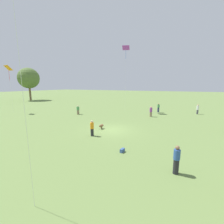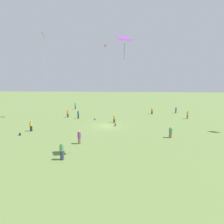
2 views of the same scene
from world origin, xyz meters
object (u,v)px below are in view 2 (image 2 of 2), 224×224
(person_5, at_px, (176,110))
(person_6, at_px, (31,126))
(person_10, at_px, (79,137))
(kite_1, at_px, (124,42))
(kite_4, at_px, (105,51))
(person_7, at_px, (78,114))
(person_9, at_px, (171,132))
(kite_3, at_px, (43,39))
(person_4, at_px, (75,106))
(person_11, at_px, (114,119))
(person_2, at_px, (68,114))
(person_8, at_px, (188,115))
(dog_0, at_px, (115,124))
(picnic_bag_1, at_px, (95,119))
(person_0, at_px, (62,152))
(person_1, at_px, (152,111))
(picnic_bag_0, at_px, (20,134))

(person_5, relative_size, person_6, 0.96)
(person_6, bearing_deg, person_10, 38.85)
(kite_1, xyz_separation_m, kite_4, (-23.50, -5.08, 3.35))
(person_7, height_order, person_9, person_7)
(kite_3, relative_size, kite_4, 1.11)
(person_4, distance_m, person_11, 21.01)
(person_2, distance_m, person_6, 11.80)
(person_8, height_order, dog_0, person_8)
(person_5, distance_m, kite_4, 22.72)
(person_10, xyz_separation_m, picnic_bag_1, (-14.28, -0.85, -0.70))
(person_11, height_order, kite_1, kite_1)
(person_0, distance_m, person_2, 22.41)
(kite_4, bearing_deg, kite_3, -15.78)
(person_7, height_order, kite_4, kite_4)
(person_10, height_order, person_11, person_10)
(person_0, relative_size, dog_0, 2.44)
(person_1, bearing_deg, person_11, 122.81)
(person_10, height_order, kite_4, kite_4)
(person_10, height_order, picnic_bag_0, person_10)
(person_6, distance_m, person_8, 30.51)
(person_4, xyz_separation_m, kite_1, (31.46, 15.10, 10.62))
(person_4, bearing_deg, kite_4, -35.54)
(person_6, relative_size, kite_3, 0.10)
(person_2, relative_size, person_7, 1.00)
(person_6, bearing_deg, kite_4, 125.29)
(kite_4, bearing_deg, picnic_bag_1, 41.51)
(person_2, relative_size, dog_0, 2.43)
(person_8, relative_size, person_11, 1.10)
(person_11, height_order, picnic_bag_0, person_11)
(kite_1, relative_size, dog_0, 17.10)
(person_1, xyz_separation_m, person_8, (5.14, 6.81, 0.10))
(person_1, xyz_separation_m, person_9, (18.86, 0.20, -0.01))
(person_9, bearing_deg, person_0, 117.78)
(person_2, distance_m, kite_4, 16.66)
(person_0, xyz_separation_m, picnic_bag_1, (-18.96, -0.43, -0.71))
(person_4, bearing_deg, picnic_bag_0, -87.41)
(person_1, relative_size, person_10, 0.93)
(person_2, xyz_separation_m, picnic_bag_0, (14.00, -2.23, -0.67))
(person_6, xyz_separation_m, person_9, (1.26, 21.24, -0.07))
(person_4, bearing_deg, person_8, -19.12)
(person_1, bearing_deg, person_9, 162.45)
(person_6, height_order, picnic_bag_0, person_6)
(kite_3, distance_m, dog_0, 23.42)
(person_4, bearing_deg, person_9, -46.51)
(person_2, xyz_separation_m, kite_4, (-4.21, 7.94, 14.03))
(picnic_bag_1, bearing_deg, person_7, -107.92)
(kite_3, bearing_deg, person_5, -52.68)
(person_2, distance_m, person_10, 18.20)
(person_2, relative_size, kite_4, 0.11)
(person_5, bearing_deg, person_11, 135.84)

